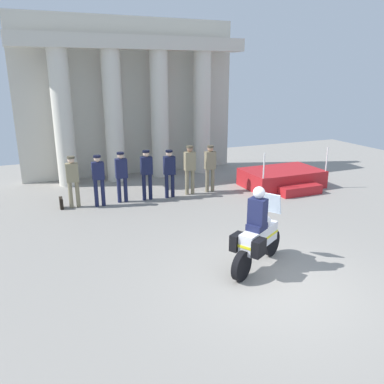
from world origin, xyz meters
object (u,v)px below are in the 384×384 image
(officer_in_row_1, at_px, (98,176))
(motorcycle_with_rider, at_px, (257,235))
(reviewing_stand, at_px, (283,179))
(officer_in_row_3, at_px, (147,171))
(officer_in_row_0, at_px, (73,178))
(officer_in_row_4, at_px, (169,170))
(briefcase_on_ground, at_px, (61,203))
(officer_in_row_5, at_px, (190,166))
(officer_in_row_2, at_px, (121,173))
(officer_in_row_6, at_px, (210,165))

(officer_in_row_1, relative_size, motorcycle_with_rider, 0.89)
(reviewing_stand, xyz_separation_m, officer_in_row_3, (-5.21, 0.47, 0.69))
(officer_in_row_0, xyz_separation_m, officer_in_row_4, (3.20, -0.18, -0.01))
(reviewing_stand, xyz_separation_m, officer_in_row_0, (-7.61, 0.60, 0.67))
(reviewing_stand, bearing_deg, briefcase_on_ground, 175.36)
(reviewing_stand, bearing_deg, officer_in_row_4, 174.54)
(officer_in_row_0, relative_size, briefcase_on_ground, 4.67)
(reviewing_stand, distance_m, briefcase_on_ground, 8.05)
(officer_in_row_4, bearing_deg, officer_in_row_3, -1.74)
(officer_in_row_1, distance_m, officer_in_row_5, 3.21)
(officer_in_row_3, bearing_deg, officer_in_row_2, -3.45)
(officer_in_row_2, relative_size, motorcycle_with_rider, 0.90)
(officer_in_row_2, bearing_deg, reviewing_stand, 176.65)
(officer_in_row_0, bearing_deg, officer_in_row_1, 169.01)
(officer_in_row_3, xyz_separation_m, officer_in_row_4, (0.80, -0.05, -0.03))
(officer_in_row_2, relative_size, officer_in_row_6, 1.00)
(officer_in_row_1, bearing_deg, officer_in_row_6, -177.13)
(officer_in_row_4, bearing_deg, motorcycle_with_rider, 92.37)
(briefcase_on_ground, bearing_deg, officer_in_row_3, -3.66)
(officer_in_row_2, height_order, officer_in_row_4, officer_in_row_2)
(officer_in_row_4, xyz_separation_m, motorcycle_with_rider, (0.05, -5.60, -0.19))
(officer_in_row_0, height_order, officer_in_row_1, officer_in_row_1)
(officer_in_row_4, xyz_separation_m, officer_in_row_5, (0.79, 0.07, 0.05))
(officer_in_row_0, distance_m, officer_in_row_6, 4.78)
(officer_in_row_2, xyz_separation_m, officer_in_row_4, (1.64, -0.13, -0.02))
(officer_in_row_5, bearing_deg, officer_in_row_4, 7.26)
(officer_in_row_4, bearing_deg, briefcase_on_ground, -1.80)
(officer_in_row_2, relative_size, briefcase_on_ground, 4.73)
(officer_in_row_0, bearing_deg, officer_in_row_2, 179.82)
(officer_in_row_4, xyz_separation_m, officer_in_row_6, (1.58, 0.08, 0.02))
(officer_in_row_0, bearing_deg, motorcycle_with_rider, 121.15)
(reviewing_stand, xyz_separation_m, officer_in_row_4, (-4.41, 0.42, 0.67))
(officer_in_row_3, bearing_deg, officer_in_row_0, -1.33)
(reviewing_stand, distance_m, officer_in_row_1, 6.88)
(reviewing_stand, bearing_deg, officer_in_row_3, 174.83)
(officer_in_row_3, distance_m, briefcase_on_ground, 2.94)
(officer_in_row_2, bearing_deg, briefcase_on_ground, -1.12)
(officer_in_row_0, relative_size, officer_in_row_5, 0.96)
(officer_in_row_6, bearing_deg, officer_in_row_1, 2.87)
(officer_in_row_0, relative_size, officer_in_row_3, 0.98)
(reviewing_stand, xyz_separation_m, motorcycle_with_rider, (-4.36, -5.18, 0.48))
(officer_in_row_1, xyz_separation_m, officer_in_row_5, (3.20, 0.07, 0.04))
(officer_in_row_2, distance_m, motorcycle_with_rider, 5.98)
(officer_in_row_2, bearing_deg, officer_in_row_5, -179.41)
(officer_in_row_4, relative_size, motorcycle_with_rider, 0.88)
(officer_in_row_0, distance_m, officer_in_row_1, 0.80)
(officer_in_row_0, relative_size, officer_in_row_6, 0.98)
(officer_in_row_0, xyz_separation_m, officer_in_row_2, (1.56, -0.05, 0.01))
(officer_in_row_6, xyz_separation_m, briefcase_on_ground, (-5.20, 0.15, -0.83))
(reviewing_stand, xyz_separation_m, officer_in_row_1, (-6.83, 0.43, 0.68))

